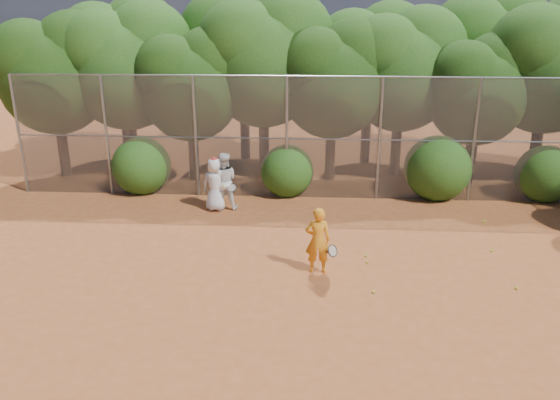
{
  "coord_description": "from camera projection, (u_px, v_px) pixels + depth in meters",
  "views": [
    {
      "loc": [
        -0.14,
        -11.4,
        5.97
      ],
      "look_at": [
        -1.0,
        2.5,
        1.1
      ],
      "focal_mm": 35.0,
      "sensor_mm": 36.0,
      "label": 1
    }
  ],
  "objects": [
    {
      "name": "tree_2",
      "position": [
        192.0,
        81.0,
        19.16
      ],
      "size": [
        3.99,
        3.47,
        5.47
      ],
      "color": "black",
      "rests_on": "ground"
    },
    {
      "name": "tree_9",
      "position": [
        121.0,
        53.0,
        21.95
      ],
      "size": [
        4.83,
        4.2,
        6.62
      ],
      "color": "black",
      "rests_on": "ground"
    },
    {
      "name": "ball_3",
      "position": [
        517.0,
        288.0,
        12.3
      ],
      "size": [
        0.07,
        0.07,
        0.07
      ],
      "primitive_type": "sphere",
      "color": "#BBCF25",
      "rests_on": "ground"
    },
    {
      "name": "fence_back",
      "position": [
        314.0,
        137.0,
        17.69
      ],
      "size": [
        20.05,
        0.09,
        4.03
      ],
      "color": "gray",
      "rests_on": "ground"
    },
    {
      "name": "bush_3",
      "position": [
        545.0,
        171.0,
        17.89
      ],
      "size": [
        1.9,
        1.9,
        1.9
      ],
      "primitive_type": "sphere",
      "color": "#214912",
      "rests_on": "ground"
    },
    {
      "name": "ball_1",
      "position": [
        492.0,
        251.0,
        14.2
      ],
      "size": [
        0.07,
        0.07,
        0.07
      ],
      "primitive_type": "sphere",
      "color": "#BBCF25",
      "rests_on": "ground"
    },
    {
      "name": "tree_12",
      "position": [
        486.0,
        49.0,
        21.43
      ],
      "size": [
        5.02,
        4.37,
        6.88
      ],
      "color": "black",
      "rests_on": "ground"
    },
    {
      "name": "ball_2",
      "position": [
        374.0,
        292.0,
        12.14
      ],
      "size": [
        0.07,
        0.07,
        0.07
      ],
      "primitive_type": "sphere",
      "color": "#BBCF25",
      "rests_on": "ground"
    },
    {
      "name": "player_teen",
      "position": [
        215.0,
        184.0,
        16.92
      ],
      "size": [
        0.89,
        0.65,
        1.71
      ],
      "rotation": [
        0.0,
        0.0,
        2.99
      ],
      "color": "white",
      "rests_on": "ground"
    },
    {
      "name": "ball_5",
      "position": [
        484.0,
        221.0,
        16.17
      ],
      "size": [
        0.07,
        0.07,
        0.07
      ],
      "primitive_type": "sphere",
      "color": "#BBCF25",
      "rests_on": "ground"
    },
    {
      "name": "tree_0",
      "position": [
        55.0,
        70.0,
        19.53
      ],
      "size": [
        4.38,
        3.81,
        6.0
      ],
      "color": "black",
      "rests_on": "ground"
    },
    {
      "name": "tree_4",
      "position": [
        334.0,
        76.0,
        19.19
      ],
      "size": [
        4.19,
        3.64,
        5.73
      ],
      "color": "black",
      "rests_on": "ground"
    },
    {
      "name": "ground",
      "position": [
        316.0,
        281.0,
        12.71
      ],
      "size": [
        80.0,
        80.0,
        0.0
      ],
      "primitive_type": "plane",
      "color": "#954A21",
      "rests_on": "ground"
    },
    {
      "name": "bush_0",
      "position": [
        141.0,
        163.0,
        18.66
      ],
      "size": [
        2.0,
        2.0,
        2.0
      ],
      "primitive_type": "sphere",
      "color": "#214912",
      "rests_on": "ground"
    },
    {
      "name": "player_yellow",
      "position": [
        318.0,
        240.0,
        12.87
      ],
      "size": [
        0.82,
        0.58,
        1.64
      ],
      "rotation": [
        0.0,
        0.0,
        3.2
      ],
      "color": "orange",
      "rests_on": "ground"
    },
    {
      "name": "tree_10",
      "position": [
        245.0,
        45.0,
        21.75
      ],
      "size": [
        5.15,
        4.48,
        7.06
      ],
      "color": "black",
      "rests_on": "ground"
    },
    {
      "name": "tree_11",
      "position": [
        371.0,
        59.0,
        21.24
      ],
      "size": [
        4.64,
        4.03,
        6.35
      ],
      "color": "black",
      "rests_on": "ground"
    },
    {
      "name": "ball_4",
      "position": [
        366.0,
        256.0,
        13.91
      ],
      "size": [
        0.07,
        0.07,
        0.07
      ],
      "primitive_type": "sphere",
      "color": "#BBCF25",
      "rests_on": "ground"
    },
    {
      "name": "tree_1",
      "position": [
        127.0,
        62.0,
        19.78
      ],
      "size": [
        4.64,
        4.03,
        6.35
      ],
      "color": "black",
      "rests_on": "ground"
    },
    {
      "name": "ball_0",
      "position": [
        367.0,
        262.0,
        13.57
      ],
      "size": [
        0.07,
        0.07,
        0.07
      ],
      "primitive_type": "sphere",
      "color": "#BBCF25",
      "rests_on": "ground"
    },
    {
      "name": "bush_1",
      "position": [
        287.0,
        169.0,
        18.4
      ],
      "size": [
        1.8,
        1.8,
        1.8
      ],
      "primitive_type": "sphere",
      "color": "#214912",
      "rests_on": "ground"
    },
    {
      "name": "player_white",
      "position": [
        223.0,
        181.0,
        17.02
      ],
      "size": [
        0.98,
        0.82,
        1.82
      ],
      "rotation": [
        0.0,
        0.0,
        3.29
      ],
      "color": "white",
      "rests_on": "ground"
    },
    {
      "name": "tree_5",
      "position": [
        403.0,
        66.0,
        19.71
      ],
      "size": [
        4.51,
        3.92,
        6.17
      ],
      "color": "black",
      "rests_on": "ground"
    },
    {
      "name": "tree_3",
      "position": [
        265.0,
        56.0,
        19.7
      ],
      "size": [
        4.89,
        4.26,
        6.7
      ],
      "color": "black",
      "rests_on": "ground"
    },
    {
      "name": "tree_6",
      "position": [
        479.0,
        86.0,
        18.81
      ],
      "size": [
        3.86,
        3.36,
        5.29
      ],
      "color": "black",
      "rests_on": "ground"
    },
    {
      "name": "tree_7",
      "position": [
        551.0,
        61.0,
        18.96
      ],
      "size": [
        4.77,
        4.14,
        6.53
      ],
      "color": "black",
      "rests_on": "ground"
    },
    {
      "name": "bush_2",
      "position": [
        438.0,
        165.0,
        18.04
      ],
      "size": [
        2.2,
        2.2,
        2.2
      ],
      "primitive_type": "sphere",
      "color": "#214912",
      "rests_on": "ground"
    }
  ]
}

